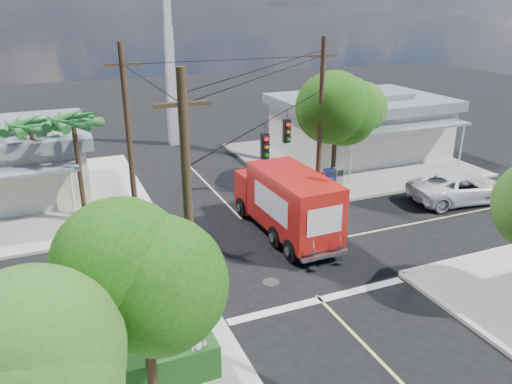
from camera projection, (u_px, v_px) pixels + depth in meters
ground at (273, 251)px, 22.68m from camera, size 120.00×120.00×0.00m
sidewalk_ne at (347, 159)px, 35.99m from camera, size 14.12×14.12×0.14m
sidewalk_nw at (17, 203)px, 28.07m from camera, size 14.12×14.12×0.14m
road_markings at (287, 266)px, 21.41m from camera, size 32.00×32.00×0.01m
building_ne at (360, 123)px, 36.72m from camera, size 11.80×10.20×4.50m
radio_tower at (171, 73)px, 38.11m from camera, size 0.80×0.80×17.00m
tree_sw_front at (144, 277)px, 12.10m from camera, size 3.88×3.78×6.03m
tree_ne_front at (337, 109)px, 29.45m from camera, size 4.21×4.14×6.66m
tree_ne_back at (353, 108)px, 32.49m from camera, size 3.77×3.66×5.82m
palm_nw_front at (73, 123)px, 24.64m from camera, size 3.01×3.08×5.59m
palm_nw_back at (31, 127)px, 25.33m from camera, size 3.01×3.08×5.19m
utility_poles at (226, 147)px, 21.84m from camera, size 12.00×10.68×9.00m
picket_fence at (113, 359)px, 14.77m from camera, size 5.94×0.06×1.00m
hedge_sw at (110, 378)px, 14.01m from camera, size 6.20×1.20×1.10m
vending_boxes at (328, 178)px, 30.14m from camera, size 1.90×0.50×1.10m
delivery_truck at (286, 202)px, 23.85m from camera, size 2.64×7.67×3.28m
parked_car at (461, 187)px, 28.21m from camera, size 6.21×3.42×1.65m
pedestrian at (198, 354)px, 14.48m from camera, size 0.76×0.66×1.74m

